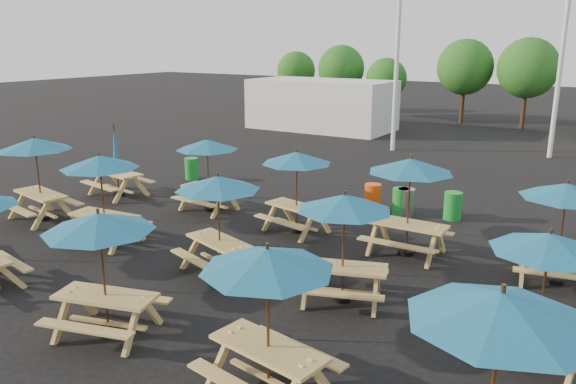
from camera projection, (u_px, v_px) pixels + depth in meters
The scene contains 27 objects.
ground at pixel (256, 249), 13.80m from camera, with size 120.00×120.00×0.00m, color black.
picnic_unit_1 at pixel (35, 149), 15.51m from camera, with size 2.31×2.31×2.38m.
picnic_unit_2 at pixel (117, 166), 18.28m from camera, with size 2.14×1.94×2.42m.
picnic_unit_4 at pixel (100, 168), 13.69m from camera, with size 2.08×2.08×2.27m.
picnic_unit_5 at pixel (207, 149), 16.42m from camera, with size 1.97×1.97×2.19m.
picnic_unit_6 at pixel (99, 230), 9.29m from camera, with size 2.30×2.30×2.22m.
picnic_unit_7 at pixel (218, 189), 11.95m from camera, with size 2.30×2.30×2.19m.
picnic_unit_8 at pixel (297, 163), 14.53m from camera, with size 2.18×2.18×2.20m.
picnic_unit_9 at pixel (267, 269), 7.65m from camera, with size 2.16×2.16×2.25m.
picnic_unit_10 at pixel (344, 210), 10.55m from camera, with size 2.32×2.32×2.19m.
picnic_unit_11 at pixel (410, 172), 12.90m from camera, with size 1.98×1.98×2.36m.
picnic_unit_12 at pixel (500, 320), 5.92m from camera, with size 2.42×2.42×2.43m.
picnic_unit_13 at pixel (549, 251), 8.58m from camera, with size 2.09×2.09×2.14m.
picnic_unit_14 at pixel (566, 197), 11.36m from camera, with size 2.13×2.13×2.19m.
waste_bin_0 at pixel (192, 169), 20.63m from camera, with size 0.50×0.50×0.80m, color #1A922C.
waste_bin_1 at pixel (373, 197), 16.88m from camera, with size 0.50×0.50×0.80m, color #ED490D.
waste_bin_2 at pixel (401, 202), 16.39m from camera, with size 0.50×0.50×0.80m, color #1A922C.
waste_bin_3 at pixel (406, 202), 16.34m from camera, with size 0.50×0.50×0.80m, color gray.
waste_bin_4 at pixel (453, 206), 15.97m from camera, with size 0.50×0.50×0.80m, color #1A922C.
mast_0 at pixel (399, 16), 24.74m from camera, with size 0.20×0.20×12.00m, color silver.
mast_1 at pixel (567, 14), 23.06m from camera, with size 0.20×0.20×12.00m, color silver.
event_tent_0 at pixel (321, 105), 32.28m from camera, with size 8.00×4.00×2.80m, color silver.
tree_0 at pixel (296, 71), 40.94m from camera, with size 2.80×2.80×4.24m.
tree_1 at pixel (341, 69), 37.55m from camera, with size 3.11×3.11×4.72m.
tree_2 at pixel (386, 79), 35.77m from camera, with size 2.59×2.59×3.93m.
tree_3 at pixel (465, 67), 34.07m from camera, with size 3.36×3.36×5.09m.
tree_4 at pixel (528, 68), 31.82m from camera, with size 3.41×3.41×5.17m.
Camera 1 is at (7.52, -10.59, 4.94)m, focal length 35.00 mm.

